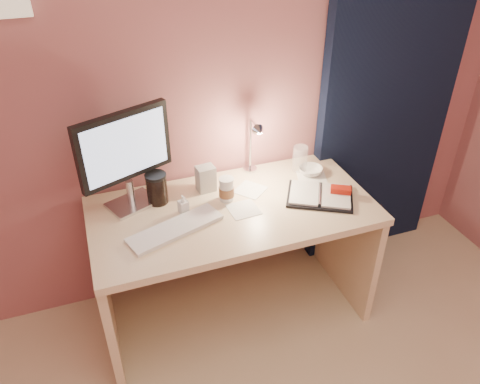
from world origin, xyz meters
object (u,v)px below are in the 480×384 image
object	(u,v)px
product_box	(206,179)
desk_lamp	(257,143)
monitor	(124,152)
keyboard	(175,228)
clear_cup	(300,159)
coffee_cup	(226,190)
lotion_bottle	(183,204)
desk	(229,234)
bowl	(310,171)
planner	(322,195)
dark_jar	(157,190)

from	to	relation	value
product_box	desk_lamp	size ratio (longest dim) A/B	0.41
monitor	keyboard	size ratio (longest dim) A/B	1.10
clear_cup	coffee_cup	bearing A→B (deg)	-163.18
clear_cup	desk_lamp	xyz separation A→B (m)	(-0.26, 0.00, 0.14)
lotion_bottle	desk	bearing A→B (deg)	7.20
keyboard	clear_cup	size ratio (longest dim) A/B	3.21
desk	product_box	world-z (taller)	product_box
keyboard	product_box	bearing A→B (deg)	31.93
monitor	desk_lamp	world-z (taller)	monitor
bowl	desk_lamp	world-z (taller)	desk_lamp
planner	clear_cup	distance (m)	0.29
desk_lamp	bowl	bearing A→B (deg)	-10.56
monitor	bowl	xyz separation A→B (m)	(0.97, -0.03, -0.28)
coffee_cup	clear_cup	xyz separation A→B (m)	(0.48, 0.14, 0.01)
desk	coffee_cup	xyz separation A→B (m)	(-0.01, 0.00, 0.28)
planner	lotion_bottle	world-z (taller)	lotion_bottle
planner	desk_lamp	size ratio (longest dim) A/B	1.22
coffee_cup	desk_lamp	world-z (taller)	desk_lamp
monitor	dark_jar	xyz separation A→B (m)	(0.13, -0.02, -0.23)
clear_cup	desk	bearing A→B (deg)	-162.44
lotion_bottle	product_box	xyz separation A→B (m)	(0.16, 0.16, 0.02)
desk	clear_cup	size ratio (longest dim) A/B	9.83
dark_jar	lotion_bottle	bearing A→B (deg)	-52.99
desk	coffee_cup	size ratio (longest dim) A/B	11.19
planner	desk_lamp	xyz separation A→B (m)	(-0.25, 0.29, 0.20)
keyboard	clear_cup	distance (m)	0.84
bowl	lotion_bottle	bearing A→B (deg)	-171.22
desk	product_box	distance (m)	0.33
coffee_cup	product_box	size ratio (longest dim) A/B	0.91
lotion_bottle	product_box	bearing A→B (deg)	44.31
keyboard	planner	xyz separation A→B (m)	(0.77, 0.02, 0.00)
lotion_bottle	desk_lamp	size ratio (longest dim) A/B	0.29
monitor	coffee_cup	bearing A→B (deg)	-36.47
bowl	lotion_bottle	xyz separation A→B (m)	(-0.74, -0.11, 0.03)
desk	dark_jar	bearing A→B (deg)	163.27
desk	dark_jar	distance (m)	0.46
clear_cup	bowl	size ratio (longest dim) A/B	1.09
keyboard	desk_lamp	world-z (taller)	desk_lamp
planner	coffee_cup	size ratio (longest dim) A/B	3.25
desk	monitor	world-z (taller)	monitor
lotion_bottle	clear_cup	bearing A→B (deg)	14.16
keyboard	monitor	bearing A→B (deg)	101.50
desk	desk_lamp	size ratio (longest dim) A/B	4.21
keyboard	desk_lamp	size ratio (longest dim) A/B	1.37
clear_cup	monitor	bearing A→B (deg)	-178.10
keyboard	lotion_bottle	bearing A→B (deg)	41.67
monitor	planner	bearing A→B (deg)	-38.14
lotion_bottle	dark_jar	world-z (taller)	dark_jar
clear_cup	dark_jar	distance (m)	0.81
planner	bowl	xyz separation A→B (m)	(0.05, 0.22, 0.01)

